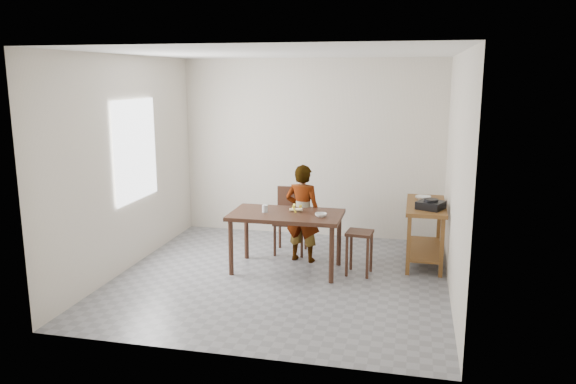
% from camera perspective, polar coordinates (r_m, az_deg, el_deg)
% --- Properties ---
extents(floor, '(4.00, 4.00, 0.04)m').
position_cam_1_polar(floor, '(7.01, -0.73, -8.85)').
color(floor, slate).
rests_on(floor, ground).
extents(ceiling, '(4.00, 4.00, 0.04)m').
position_cam_1_polar(ceiling, '(6.56, -0.80, 14.14)').
color(ceiling, white).
rests_on(ceiling, wall_back).
extents(wall_back, '(4.00, 0.04, 2.70)m').
position_cam_1_polar(wall_back, '(8.60, 2.40, 4.44)').
color(wall_back, beige).
rests_on(wall_back, ground).
extents(wall_front, '(4.00, 0.04, 2.70)m').
position_cam_1_polar(wall_front, '(4.75, -6.49, -1.70)').
color(wall_front, beige).
rests_on(wall_front, ground).
extents(wall_left, '(0.04, 4.00, 2.70)m').
position_cam_1_polar(wall_left, '(7.38, -16.21, 2.75)').
color(wall_left, beige).
rests_on(wall_left, ground).
extents(wall_right, '(0.04, 4.00, 2.70)m').
position_cam_1_polar(wall_right, '(6.49, 16.86, 1.51)').
color(wall_right, beige).
rests_on(wall_right, ground).
extents(window_pane, '(0.02, 1.10, 1.30)m').
position_cam_1_polar(window_pane, '(7.51, -15.21, 4.11)').
color(window_pane, white).
rests_on(window_pane, wall_left).
extents(dining_table, '(1.40, 0.80, 0.75)m').
position_cam_1_polar(dining_table, '(7.16, -0.18, -5.06)').
color(dining_table, '#391F15').
rests_on(dining_table, floor).
extents(prep_counter, '(0.50, 1.20, 0.80)m').
position_cam_1_polar(prep_counter, '(7.66, 13.71, -4.09)').
color(prep_counter, brown).
rests_on(prep_counter, floor).
extents(child, '(0.52, 0.39, 1.31)m').
position_cam_1_polar(child, '(7.44, 1.50, -2.17)').
color(child, white).
rests_on(child, floor).
extents(dining_chair, '(0.46, 0.46, 0.91)m').
position_cam_1_polar(dining_chair, '(7.82, 0.26, -2.99)').
color(dining_chair, '#391F15').
rests_on(dining_chair, floor).
extents(stool, '(0.34, 0.34, 0.55)m').
position_cam_1_polar(stool, '(7.10, 7.24, -6.14)').
color(stool, '#391F15').
rests_on(stool, floor).
extents(glass_tumbler, '(0.09, 0.09, 0.09)m').
position_cam_1_polar(glass_tumbler, '(7.10, -2.36, -1.70)').
color(glass_tumbler, silver).
rests_on(glass_tumbler, dining_table).
extents(small_bowl, '(0.16, 0.16, 0.05)m').
position_cam_1_polar(small_bowl, '(6.87, 3.36, -2.35)').
color(small_bowl, white).
rests_on(small_bowl, dining_table).
extents(banana, '(0.19, 0.14, 0.07)m').
position_cam_1_polar(banana, '(7.11, 0.81, -1.76)').
color(banana, yellow).
rests_on(banana, dining_table).
extents(serving_bowl, '(0.25, 0.25, 0.05)m').
position_cam_1_polar(serving_bowl, '(7.78, 13.56, -0.60)').
color(serving_bowl, white).
rests_on(serving_bowl, prep_counter).
extents(gas_burner, '(0.39, 0.39, 0.10)m').
position_cam_1_polar(gas_burner, '(7.27, 14.30, -1.30)').
color(gas_burner, black).
rests_on(gas_burner, prep_counter).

